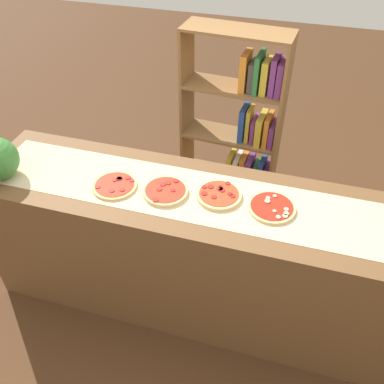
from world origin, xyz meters
name	(u,v)px	position (x,y,z in m)	size (l,w,h in m)	color
ground_plane	(192,295)	(0.00, 0.00, 0.00)	(12.00, 12.00, 0.00)	#4C2D19
counter	(192,251)	(0.00, 0.00, 0.48)	(2.59, 0.67, 0.96)	brown
parchment_paper	(192,195)	(0.00, 0.00, 0.96)	(2.43, 0.44, 0.00)	beige
pizza_pepperoni_0	(115,185)	(-0.45, -0.06, 0.97)	(0.26, 0.26, 0.02)	#DBB26B
pizza_pepperoni_1	(165,191)	(-0.15, -0.03, 0.97)	(0.26, 0.26, 0.03)	#E5C17F
pizza_pepperoni_2	(219,195)	(0.15, 0.03, 0.97)	(0.26, 0.26, 0.03)	#E5C17F
pizza_mushroom_3	(272,207)	(0.45, 0.01, 0.97)	(0.26, 0.26, 0.03)	#E5C17F
bookshelf	(243,141)	(0.13, 0.90, 0.77)	(0.74, 0.32, 1.58)	brown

